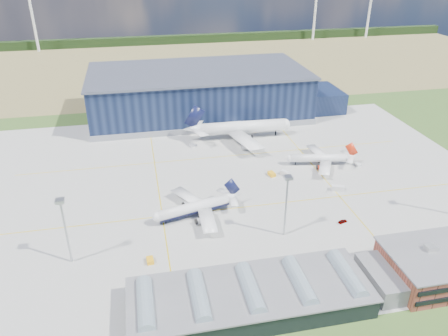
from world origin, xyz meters
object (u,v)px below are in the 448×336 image
airliner_navy (194,202)px  gse_cart_b (193,145)px  car_b (430,244)px  gse_tug_b (150,260)px  light_mast_west (64,221)px  gse_van_b (285,173)px  hangar (203,94)px  gse_tug_a (272,174)px  airliner_red (319,154)px  gse_cart_a (358,165)px  light_mast_center (287,196)px  car_a (343,221)px  gse_van_a (338,188)px  airliner_widebody (243,121)px  gse_tug_c (255,130)px

airliner_navy → gse_cart_b: bearing=-112.5°
car_b → gse_tug_b: bearing=99.7°
light_mast_west → gse_van_b: light_mast_west is taller
hangar → gse_tug_a: (15.96, -82.65, -10.83)m
airliner_navy → gse_van_b: bearing=-166.4°
airliner_red → gse_cart_a: (17.19, -4.57, -4.70)m
light_mast_center → gse_tug_b: light_mast_center is taller
gse_cart_b → car_a: gse_cart_b is taller
gse_van_a → gse_cart_a: size_ratio=1.69×
airliner_navy → airliner_widebody: (34.92, 66.93, 3.34)m
light_mast_center → gse_van_b: light_mast_center is taller
airliner_navy → car_a: (51.56, -15.27, -5.19)m
gse_van_a → gse_van_b: (-16.70, 16.82, -0.13)m
airliner_navy → gse_van_a: size_ratio=7.06×
gse_van_b → car_b: size_ratio=1.08×
airliner_widebody → gse_cart_b: bearing=-166.5°
light_mast_center → airliner_red: 58.63m
hangar → airliner_widebody: hangar is taller
airliner_red → gse_tug_b: bearing=45.1°
hangar → gse_tug_b: hangar is taller
hangar → car_b: size_ratio=37.23×
gse_cart_a → gse_tug_a: bearing=168.7°
car_a → gse_van_b: bearing=-4.2°
gse_van_b → gse_van_a: bearing=-78.0°
gse_van_a → car_a: (-8.17, -21.66, -0.50)m
gse_tug_b → car_a: size_ratio=0.91×
airliner_navy → airliner_red: (60.84, 29.80, -0.45)m
gse_tug_b → car_b: bearing=-11.1°
light_mast_center → gse_van_a: bearing=37.9°
hangar → light_mast_center: size_ratio=6.30×
airliner_widebody → gse_tug_c: (8.29, 7.07, -8.45)m
gse_tug_b → gse_van_a: (77.15, 29.64, 0.41)m
airliner_red → gse_van_a: bearing=98.2°
gse_cart_a → car_b: (-4.20, -59.04, -0.00)m
airliner_navy → gse_cart_a: (78.03, 25.23, -5.14)m
light_mast_west → light_mast_center: (70.00, 0.00, 0.00)m
airliner_red → light_mast_west: bearing=36.0°
hangar → car_a: (30.32, -122.08, -11.02)m
hangar → light_mast_west: hangar is taller
gse_tug_b → gse_cart_a: (95.45, 48.47, -0.04)m
gse_cart_a → gse_cart_b: (-69.66, 36.33, 0.02)m
light_mast_west → car_a: size_ratio=6.54×
airliner_red → gse_tug_a: 24.73m
airliner_navy → airliner_widebody: bearing=-132.3°
airliner_widebody → gse_van_a: airliner_widebody is taller
gse_van_b → gse_tug_b: bearing=-175.2°
light_mast_center → airliner_red: size_ratio=0.70×
light_mast_west → car_b: size_ratio=5.91×
airliner_widebody → gse_van_b: bearing=-77.5°
light_mast_center → gse_cart_a: light_mast_center is taller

